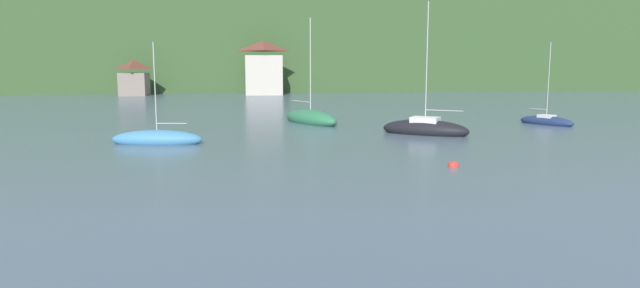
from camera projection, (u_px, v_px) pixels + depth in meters
name	position (u px, v px, depth m)	size (l,w,h in m)	color
wooded_hillside	(336.00, 56.00, 144.78)	(352.00, 73.15, 50.60)	#38562D
shore_building_west	(134.00, 78.00, 92.56)	(4.59, 5.84, 6.06)	gray
shore_building_westcentral	(264.00, 69.00, 95.15)	(6.73, 5.44, 9.47)	beige
sailboat_far_0	(157.00, 139.00, 34.54)	(6.00, 2.45, 6.77)	teal
sailboat_far_3	(425.00, 129.00, 39.44)	(6.46, 5.43, 9.91)	black
sailboat_far_4	(311.00, 119.00, 47.35)	(5.24, 7.88, 9.52)	#2D754C
sailboat_far_5	(546.00, 121.00, 46.08)	(3.44, 5.00, 7.22)	navy
mooring_buoy_far	(453.00, 167.00, 26.69)	(0.56, 0.56, 0.56)	red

